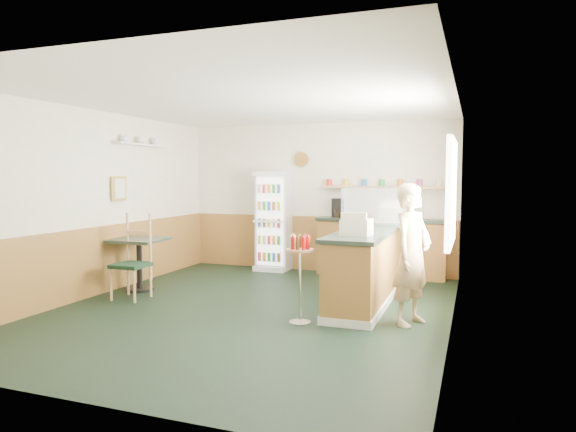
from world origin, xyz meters
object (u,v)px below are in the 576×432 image
at_px(display_case, 376,207).
at_px(cafe_table, 139,254).
at_px(cash_register, 357,227).
at_px(drinks_fridge, 273,221).
at_px(shopkeeper, 412,254).
at_px(condiment_stand, 300,264).
at_px(cafe_chair, 135,254).

height_order(display_case, cafe_table, display_case).
relative_size(display_case, cash_register, 2.67).
height_order(drinks_fridge, shopkeeper, drinks_fridge).
bearing_deg(drinks_fridge, cafe_table, -118.81).
height_order(cash_register, condiment_stand, cash_register).
distance_m(display_case, cafe_table, 3.65).
height_order(display_case, cash_register, display_case).
height_order(display_case, condiment_stand, display_case).
relative_size(drinks_fridge, display_case, 1.88).
distance_m(cash_register, cafe_chair, 3.22).
bearing_deg(drinks_fridge, shopkeeper, -43.82).
bearing_deg(cafe_table, condiment_stand, -15.87).
bearing_deg(shopkeeper, cash_register, 99.87).
xyz_separation_m(cash_register, shopkeeper, (0.70, -0.18, -0.28)).
bearing_deg(cafe_chair, display_case, 24.07).
relative_size(shopkeeper, condiment_stand, 1.60).
bearing_deg(drinks_fridge, condiment_stand, -63.15).
bearing_deg(cash_register, shopkeeper, -13.13).
height_order(shopkeeper, condiment_stand, shopkeeper).
bearing_deg(shopkeeper, cafe_table, 108.48).
distance_m(cash_register, cafe_table, 3.45).
distance_m(drinks_fridge, cafe_table, 2.67).
bearing_deg(shopkeeper, drinks_fridge, 70.16).
xyz_separation_m(cafe_table, cafe_chair, (0.22, -0.39, 0.07)).
bearing_deg(cash_register, display_case, 90.98).
bearing_deg(cafe_chair, condiment_stand, -10.11).
bearing_deg(shopkeeper, cafe_chair, 113.91).
height_order(drinks_fridge, cafe_chair, drinks_fridge).
xyz_separation_m(display_case, cafe_table, (-3.40, -1.10, -0.72)).
bearing_deg(cafe_table, cafe_chair, -61.11).
relative_size(cafe_table, cafe_chair, 0.66).
distance_m(drinks_fridge, display_case, 2.48).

